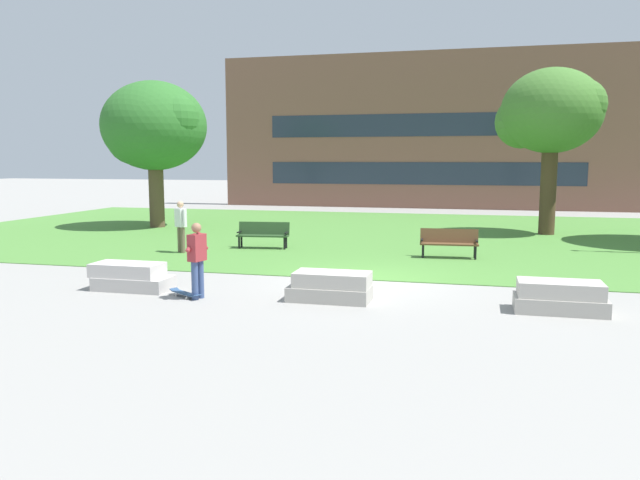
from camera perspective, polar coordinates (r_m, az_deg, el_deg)
ground_plane at (r=16.13m, az=4.17°, el=-3.70°), size 140.00×140.00×0.00m
grass_lawn at (r=25.92m, az=7.98°, el=0.49°), size 40.00×20.00×0.02m
concrete_block_center at (r=15.59m, az=-16.90°, el=-3.25°), size 1.88×0.90×0.64m
concrete_block_left at (r=13.77m, az=0.99°, el=-4.31°), size 1.80×0.90×0.64m
concrete_block_right at (r=13.65m, az=21.08°, el=-4.92°), size 1.80×0.90×0.64m
person_skateboarder at (r=14.09m, az=-11.17°, el=-1.43°), size 0.33×0.58×1.71m
skateboard at (r=14.48m, az=-12.22°, el=-4.79°), size 0.97×0.70×0.14m
park_bench_near_left at (r=21.77m, az=-5.21°, el=0.62°), size 1.85×0.72×0.90m
park_bench_near_right at (r=19.99m, az=11.72°, el=-0.11°), size 1.83×0.64×0.90m
tree_near_left at (r=27.27m, az=20.32°, el=10.81°), size 4.21×4.01×6.72m
tree_far_right at (r=29.36m, az=-15.00°, el=9.89°), size 4.90×4.67×6.54m
person_bystander_near_lawn at (r=21.09m, az=-12.61°, el=1.47°), size 0.59×0.47×1.71m
building_facade_distant at (r=40.27m, az=9.35°, el=9.80°), size 26.00×1.03×9.70m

